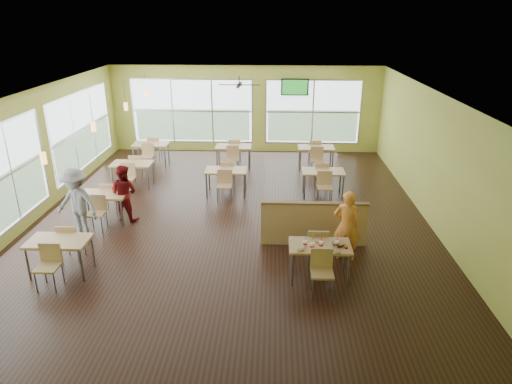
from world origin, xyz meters
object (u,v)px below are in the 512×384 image
(man_plaid, at_px, (347,225))
(half_wall_divider, at_px, (314,223))
(main_table, at_px, (320,250))
(food_basket, at_px, (338,243))

(man_plaid, bearing_deg, half_wall_divider, -28.49)
(half_wall_divider, bearing_deg, main_table, -90.00)
(half_wall_divider, height_order, man_plaid, man_plaid)
(main_table, bearing_deg, food_basket, 1.82)
(main_table, xyz_separation_m, food_basket, (0.35, 0.01, 0.15))
(man_plaid, xyz_separation_m, food_basket, (-0.28, -0.82, -0.00))
(main_table, relative_size, half_wall_divider, 0.63)
(half_wall_divider, xyz_separation_m, man_plaid, (0.63, -0.62, 0.26))
(main_table, distance_m, food_basket, 0.38)
(main_table, xyz_separation_m, half_wall_divider, (0.00, 1.45, -0.11))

